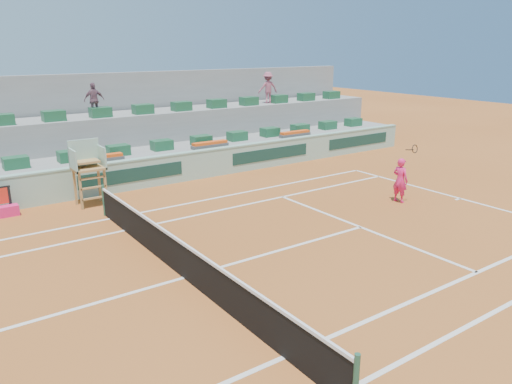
# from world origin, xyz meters

# --- Properties ---
(ground) EXTENTS (90.00, 90.00, 0.00)m
(ground) POSITION_xyz_m (0.00, 0.00, 0.00)
(ground) COLOR brown
(ground) RESTS_ON ground
(seating_tier_lower) EXTENTS (36.00, 4.00, 1.20)m
(seating_tier_lower) POSITION_xyz_m (0.00, 10.70, 0.60)
(seating_tier_lower) COLOR gray
(seating_tier_lower) RESTS_ON ground
(seating_tier_upper) EXTENTS (36.00, 2.40, 2.60)m
(seating_tier_upper) POSITION_xyz_m (0.00, 12.30, 1.30)
(seating_tier_upper) COLOR gray
(seating_tier_upper) RESTS_ON ground
(stadium_back_wall) EXTENTS (36.00, 0.40, 4.40)m
(stadium_back_wall) POSITION_xyz_m (0.00, 13.90, 2.20)
(stadium_back_wall) COLOR gray
(stadium_back_wall) RESTS_ON ground
(player_bag) EXTENTS (0.83, 0.37, 0.37)m
(player_bag) POSITION_xyz_m (-2.84, 7.80, 0.19)
(player_bag) COLOR #EA1E64
(player_bag) RESTS_ON ground
(spectator_mid) EXTENTS (0.90, 0.40, 1.51)m
(spectator_mid) POSITION_xyz_m (1.82, 11.84, 3.36)
(spectator_mid) COLOR #734C5B
(spectator_mid) RESTS_ON seating_tier_upper
(spectator_right) EXTENTS (1.21, 0.87, 1.69)m
(spectator_right) POSITION_xyz_m (11.44, 11.95, 3.45)
(spectator_right) COLOR #91485B
(spectator_right) RESTS_ON seating_tier_upper
(court_lines) EXTENTS (23.89, 11.09, 0.01)m
(court_lines) POSITION_xyz_m (0.00, 0.00, 0.01)
(court_lines) COLOR silver
(court_lines) RESTS_ON ground
(tennis_net) EXTENTS (0.10, 11.97, 1.10)m
(tennis_net) POSITION_xyz_m (0.00, 0.00, 0.53)
(tennis_net) COLOR black
(tennis_net) RESTS_ON ground
(advertising_hoarding) EXTENTS (36.00, 0.34, 1.26)m
(advertising_hoarding) POSITION_xyz_m (0.02, 8.50, 0.63)
(advertising_hoarding) COLOR #8EB3A0
(advertising_hoarding) RESTS_ON ground
(umpire_chair) EXTENTS (1.10, 0.90, 2.40)m
(umpire_chair) POSITION_xyz_m (0.00, 7.50, 1.54)
(umpire_chair) COLOR olive
(umpire_chair) RESTS_ON ground
(seat_row_lower) EXTENTS (32.90, 0.60, 0.44)m
(seat_row_lower) POSITION_xyz_m (0.00, 9.80, 1.42)
(seat_row_lower) COLOR #1B5130
(seat_row_lower) RESTS_ON seating_tier_lower
(seat_row_upper) EXTENTS (32.90, 0.60, 0.44)m
(seat_row_upper) POSITION_xyz_m (0.00, 11.70, 2.82)
(seat_row_upper) COLOR #1B5130
(seat_row_upper) RESTS_ON seating_tier_upper
(flower_planters) EXTENTS (26.80, 0.36, 0.28)m
(flower_planters) POSITION_xyz_m (-1.50, 9.00, 1.33)
(flower_planters) COLOR #4B4B4B
(flower_planters) RESTS_ON seating_tier_lower
(towel_rack) EXTENTS (0.51, 0.09, 1.03)m
(towel_rack) POSITION_xyz_m (-2.82, 7.99, 0.60)
(towel_rack) COLOR black
(towel_rack) RESTS_ON ground
(tennis_player) EXTENTS (0.46, 0.89, 2.28)m
(tennis_player) POSITION_xyz_m (9.62, 1.11, 0.85)
(tennis_player) COLOR #EA1E64
(tennis_player) RESTS_ON ground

